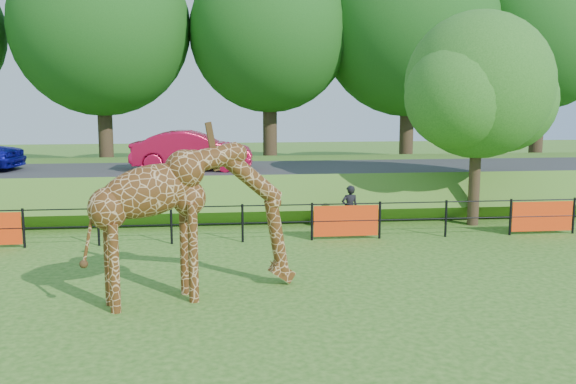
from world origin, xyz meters
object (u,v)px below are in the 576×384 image
giraffe (195,221)px  tree_east (481,91)px  visitor (350,208)px  car_red (192,151)px

giraffe → tree_east: (8.78, 6.49, 2.67)m
giraffe → visitor: giraffe is taller
car_red → giraffe: bearing=-172.3°
car_red → visitor: size_ratio=3.02×
giraffe → car_red: (-0.38, 10.50, 0.52)m
giraffe → visitor: (4.51, 5.91, -0.89)m
car_red → visitor: car_red is taller
visitor → tree_east: bearing=-179.4°
car_red → tree_east: bearing=-108.0°
visitor → car_red: bearing=-50.3°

